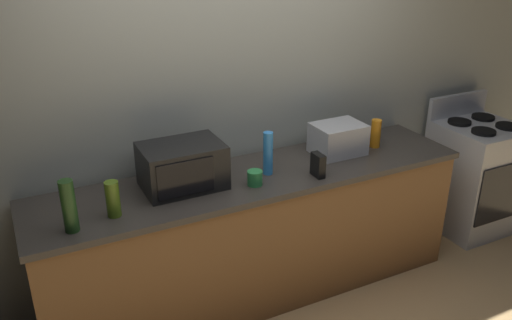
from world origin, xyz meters
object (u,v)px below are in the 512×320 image
(cordless_phone, at_px, (318,165))
(bottle_wine, at_px, (69,206))
(stove_range, at_px, (474,176))
(toaster_oven, at_px, (338,139))
(bottle_olive_oil, at_px, (113,199))
(microwave, at_px, (182,166))
(bottle_spray_cleaner, at_px, (268,153))
(mug_green, at_px, (255,178))
(bottle_dish_soap, at_px, (376,133))

(cordless_phone, relative_size, bottle_wine, 0.52)
(stove_range, xyz_separation_m, bottle_wine, (-3.15, -0.18, 0.58))
(toaster_oven, bearing_deg, bottle_olive_oil, -173.45)
(microwave, bearing_deg, toaster_oven, 0.62)
(stove_range, bearing_deg, toaster_oven, 177.43)
(cordless_phone, height_order, bottle_wine, bottle_wine)
(microwave, relative_size, bottle_spray_cleaner, 1.72)
(microwave, height_order, mug_green, microwave)
(stove_range, height_order, bottle_dish_soap, bottle_dish_soap)
(toaster_oven, relative_size, bottle_dish_soap, 1.70)
(mug_green, bearing_deg, microwave, 156.15)
(microwave, height_order, bottle_wine, bottle_wine)
(toaster_oven, bearing_deg, mug_green, -165.64)
(bottle_dish_soap, bearing_deg, bottle_spray_cleaner, -176.36)
(bottle_olive_oil, bearing_deg, bottle_dish_soap, 4.76)
(stove_range, relative_size, bottle_wine, 3.78)
(cordless_phone, distance_m, bottle_dish_soap, 0.67)
(bottle_dish_soap, height_order, mug_green, bottle_dish_soap)
(bottle_wine, height_order, mug_green, bottle_wine)
(toaster_oven, height_order, bottle_dish_soap, toaster_oven)
(microwave, xyz_separation_m, toaster_oven, (1.12, 0.01, -0.03))
(cordless_phone, xyz_separation_m, bottle_dish_soap, (0.63, 0.23, 0.03))
(microwave, distance_m, toaster_oven, 1.12)
(toaster_oven, relative_size, bottle_spray_cleaner, 1.22)
(bottle_spray_cleaner, xyz_separation_m, bottle_wine, (-1.22, -0.16, 0.00))
(cordless_phone, height_order, bottle_spray_cleaner, bottle_spray_cleaner)
(bottle_olive_oil, distance_m, bottle_dish_soap, 1.89)
(bottle_olive_oil, bearing_deg, microwave, 20.44)
(microwave, relative_size, bottle_dish_soap, 2.39)
(bottle_olive_oil, relative_size, bottle_wine, 0.71)
(stove_range, xyz_separation_m, cordless_phone, (-1.66, -0.19, 0.51))
(stove_range, distance_m, mug_green, 2.13)
(microwave, height_order, bottle_dish_soap, microwave)
(microwave, bearing_deg, bottle_olive_oil, -159.56)
(mug_green, bearing_deg, bottle_olive_oil, 179.63)
(mug_green, bearing_deg, bottle_spray_cleaner, 36.14)
(stove_range, xyz_separation_m, bottle_spray_cleaner, (-1.93, -0.02, 0.58))
(cordless_phone, bearing_deg, mug_green, 172.36)
(cordless_phone, xyz_separation_m, bottle_olive_oil, (-1.26, 0.07, 0.03))
(stove_range, relative_size, mug_green, 11.65)
(bottle_spray_cleaner, bearing_deg, microwave, 172.73)
(stove_range, height_order, toaster_oven, toaster_oven)
(toaster_oven, xyz_separation_m, bottle_olive_oil, (-1.58, -0.18, -0.00))
(bottle_spray_cleaner, bearing_deg, bottle_dish_soap, 3.64)
(stove_range, xyz_separation_m, toaster_oven, (-1.34, 0.06, 0.54))
(bottle_dish_soap, bearing_deg, bottle_wine, -174.19)
(bottle_olive_oil, distance_m, bottle_spray_cleaner, 1.00)
(bottle_dish_soap, height_order, bottle_wine, bottle_wine)
(microwave, bearing_deg, bottle_wine, -161.61)
(bottle_olive_oil, height_order, mug_green, bottle_olive_oil)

